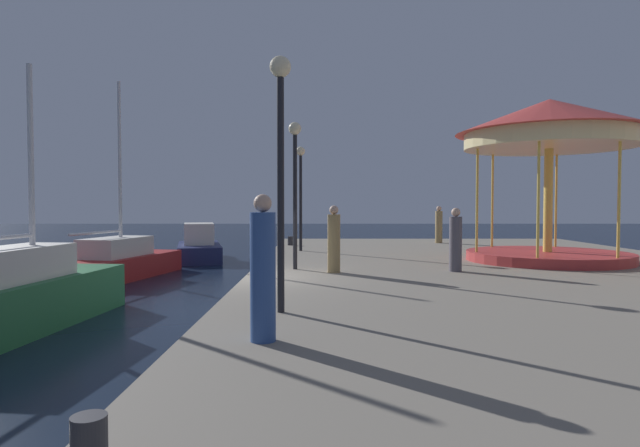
% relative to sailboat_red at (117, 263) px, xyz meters
% --- Properties ---
extents(ground_plane, '(120.00, 120.00, 0.00)m').
position_rel_sailboat_red_xyz_m(ground_plane, '(5.30, -5.14, -0.57)').
color(ground_plane, black).
extents(quay_dock, '(14.73, 29.78, 0.80)m').
position_rel_sailboat_red_xyz_m(quay_dock, '(12.67, -5.14, -0.17)').
color(quay_dock, gray).
rests_on(quay_dock, ground).
extents(sailboat_red, '(3.17, 6.44, 7.00)m').
position_rel_sailboat_red_xyz_m(sailboat_red, '(0.00, 0.00, 0.00)').
color(sailboat_red, maroon).
rests_on(sailboat_red, ground).
extents(sailboat_green, '(2.29, 6.94, 5.62)m').
position_rel_sailboat_red_xyz_m(sailboat_green, '(0.94, -8.02, 0.12)').
color(sailboat_green, '#236638').
rests_on(sailboat_green, ground).
extents(motorboat_navy, '(3.06, 5.31, 1.75)m').
position_rel_sailboat_red_xyz_m(motorboat_navy, '(1.47, 6.39, 0.06)').
color(motorboat_navy, '#19214C').
rests_on(motorboat_navy, ground).
extents(carousel, '(5.89, 5.89, 5.21)m').
position_rel_sailboat_red_xyz_m(carousel, '(14.58, -1.52, 4.10)').
color(carousel, '#B23333').
rests_on(carousel, quay_dock).
extents(lamp_post_near_edge, '(0.36, 0.36, 4.30)m').
position_rel_sailboat_red_xyz_m(lamp_post_near_edge, '(6.55, -9.61, 3.16)').
color(lamp_post_near_edge, black).
rests_on(lamp_post_near_edge, quay_dock).
extents(lamp_post_mid_promenade, '(0.36, 0.36, 4.14)m').
position_rel_sailboat_red_xyz_m(lamp_post_mid_promenade, '(6.51, -3.65, 3.07)').
color(lamp_post_mid_promenade, black).
rests_on(lamp_post_mid_promenade, quay_dock).
extents(lamp_post_far_end, '(0.36, 0.36, 4.12)m').
position_rel_sailboat_red_xyz_m(lamp_post_far_end, '(6.45, 2.31, 3.06)').
color(lamp_post_far_end, black).
rests_on(lamp_post_far_end, quay_dock).
extents(bollard_center, '(0.24, 0.24, 0.40)m').
position_rel_sailboat_red_xyz_m(bollard_center, '(5.66, -14.95, 0.43)').
color(bollard_center, '#2D2D33').
rests_on(bollard_center, quay_dock).
extents(bollard_south, '(0.24, 0.24, 0.40)m').
position_rel_sailboat_red_xyz_m(bollard_south, '(5.87, 5.18, 0.43)').
color(bollard_south, '#2D2D33').
rests_on(bollard_south, quay_dock).
extents(person_far_corner, '(0.34, 0.34, 1.80)m').
position_rel_sailboat_red_xyz_m(person_far_corner, '(7.59, -4.40, 1.07)').
color(person_far_corner, '#937A4C').
rests_on(person_far_corner, quay_dock).
extents(person_by_the_water, '(0.34, 0.34, 1.96)m').
position_rel_sailboat_red_xyz_m(person_by_the_water, '(6.46, -11.49, 1.15)').
color(person_by_the_water, '#2D4C8C').
rests_on(person_by_the_water, quay_dock).
extents(person_mid_promenade, '(0.34, 0.34, 1.77)m').
position_rel_sailboat_red_xyz_m(person_mid_promenade, '(12.90, 6.61, 1.05)').
color(person_mid_promenade, '#937A4C').
rests_on(person_mid_promenade, quay_dock).
extents(person_near_carousel, '(0.34, 0.34, 1.74)m').
position_rel_sailboat_red_xyz_m(person_near_carousel, '(10.92, -4.13, 1.04)').
color(person_near_carousel, '#514C56').
rests_on(person_near_carousel, quay_dock).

